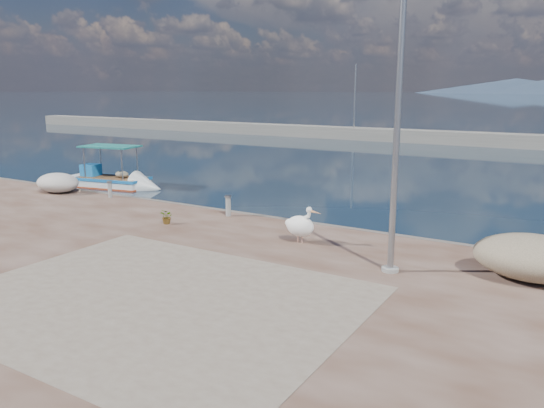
{
  "coord_description": "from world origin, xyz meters",
  "views": [
    {
      "loc": [
        9.04,
        -11.21,
        5.13
      ],
      "look_at": [
        0.0,
        3.8,
        1.3
      ],
      "focal_mm": 35.0,
      "sensor_mm": 36.0,
      "label": 1
    }
  ],
  "objects": [
    {
      "name": "quay_patch",
      "position": [
        1.0,
        -3.0,
        0.5
      ],
      "size": [
        9.0,
        7.0,
        0.01
      ],
      "primitive_type": "cube",
      "color": "gray",
      "rests_on": "quay"
    },
    {
      "name": "net_pile_a",
      "position": [
        -11.54,
        4.06,
        0.94
      ],
      "size": [
        2.15,
        1.56,
        0.88
      ],
      "primitive_type": "ellipsoid",
      "color": "silver",
      "rests_on": "quay"
    },
    {
      "name": "bollard_far",
      "position": [
        -8.62,
        4.48,
        0.89
      ],
      "size": [
        0.23,
        0.23,
        0.71
      ],
      "color": "gray",
      "rests_on": "quay"
    },
    {
      "name": "pelican",
      "position": [
        1.75,
        2.59,
        1.05
      ],
      "size": [
        1.22,
        0.65,
        1.18
      ],
      "rotation": [
        0.0,
        0.0,
        -0.11
      ],
      "color": "tan",
      "rests_on": "quay"
    },
    {
      "name": "breakwater",
      "position": [
        -0.0,
        40.0,
        0.6
      ],
      "size": [
        120.0,
        2.2,
        7.5
      ],
      "color": "gray",
      "rests_on": "ground"
    },
    {
      "name": "boat_left",
      "position": [
        -12.61,
        8.16,
        0.2
      ],
      "size": [
        5.56,
        2.7,
        2.56
      ],
      "rotation": [
        0.0,
        0.0,
        0.19
      ],
      "color": "white",
      "rests_on": "ground"
    },
    {
      "name": "ground",
      "position": [
        0.0,
        0.0,
        0.0
      ],
      "size": [
        1400.0,
        1400.0,
        0.0
      ],
      "primitive_type": "plane",
      "color": "#162635",
      "rests_on": "ground"
    },
    {
      "name": "lamp_post",
      "position": [
        4.94,
        1.56,
        3.8
      ],
      "size": [
        0.44,
        0.96,
        7.0
      ],
      "color": "gray",
      "rests_on": "quay"
    },
    {
      "name": "quay",
      "position": [
        0.0,
        -6.0,
        0.25
      ],
      "size": [
        44.0,
        22.0,
        0.5
      ],
      "primitive_type": "cube",
      "color": "#4A2E20",
      "rests_on": "ground"
    },
    {
      "name": "potted_plant",
      "position": [
        -3.34,
        2.25,
        0.76
      ],
      "size": [
        0.54,
        0.49,
        0.52
      ],
      "primitive_type": "imported",
      "rotation": [
        0.0,
        0.0,
        -0.21
      ],
      "color": "#33722D",
      "rests_on": "quay"
    },
    {
      "name": "net_pile_c",
      "position": [
        8.13,
        2.77,
        1.06
      ],
      "size": [
        2.85,
        2.04,
        1.12
      ],
      "primitive_type": "ellipsoid",
      "color": "tan",
      "rests_on": "quay"
    },
    {
      "name": "bollard_near",
      "position": [
        -2.22,
        4.34,
        0.92
      ],
      "size": [
        0.25,
        0.25,
        0.77
      ],
      "color": "gray",
      "rests_on": "quay"
    }
  ]
}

